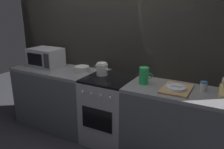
% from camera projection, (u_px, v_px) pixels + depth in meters
% --- Properties ---
extents(ground_plane, '(8.00, 8.00, 0.00)m').
position_uv_depth(ground_plane, '(109.00, 139.00, 3.25)').
color(ground_plane, '#2D2D33').
extents(back_wall, '(3.60, 0.05, 2.40)m').
position_uv_depth(back_wall, '(120.00, 50.00, 3.16)').
color(back_wall, '#A39989').
rests_on(back_wall, ground_plane).
extents(counter_left, '(1.20, 0.60, 0.90)m').
position_uv_depth(counter_left, '(57.00, 97.00, 3.52)').
color(counter_left, '#515459').
rests_on(counter_left, ground_plane).
extents(stove_unit, '(0.60, 0.63, 0.90)m').
position_uv_depth(stove_unit, '(109.00, 110.00, 3.11)').
color(stove_unit, '#9E9EA3').
rests_on(stove_unit, ground_plane).
extents(counter_right, '(1.20, 0.60, 0.90)m').
position_uv_depth(counter_right, '(177.00, 126.00, 2.70)').
color(counter_right, '#515459').
rests_on(counter_right, ground_plane).
extents(microwave, '(0.46, 0.35, 0.27)m').
position_uv_depth(microwave, '(46.00, 57.00, 3.47)').
color(microwave, '#B2B2B7').
rests_on(microwave, counter_left).
extents(kettle, '(0.28, 0.15, 0.17)m').
position_uv_depth(kettle, '(102.00, 69.00, 3.06)').
color(kettle, white).
rests_on(kettle, stove_unit).
extents(mixing_bowl, '(0.20, 0.20, 0.08)m').
position_uv_depth(mixing_bowl, '(82.00, 69.00, 3.21)').
color(mixing_bowl, silver).
rests_on(mixing_bowl, counter_left).
extents(pitcher, '(0.16, 0.11, 0.20)m').
position_uv_depth(pitcher, '(144.00, 76.00, 2.73)').
color(pitcher, green).
rests_on(pitcher, counter_right).
extents(dish_pile, '(0.30, 0.40, 0.06)m').
position_uv_depth(dish_pile, '(176.00, 89.00, 2.56)').
color(dish_pile, tan).
rests_on(dish_pile, counter_right).
extents(spice_jar, '(0.08, 0.08, 0.10)m').
position_uv_depth(spice_jar, '(204.00, 86.00, 2.53)').
color(spice_jar, silver).
rests_on(spice_jar, counter_right).
extents(spray_bottle, '(0.08, 0.06, 0.20)m').
position_uv_depth(spray_bottle, '(223.00, 89.00, 2.36)').
color(spray_bottle, '#E5CC72').
rests_on(spray_bottle, counter_right).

